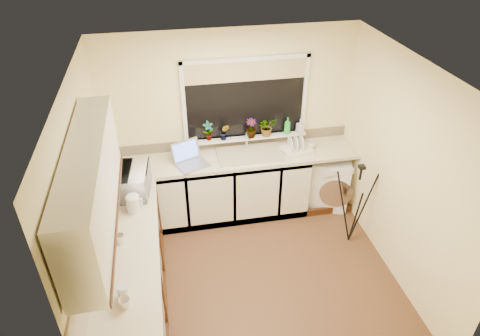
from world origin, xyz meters
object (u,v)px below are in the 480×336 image
object	(u,v)px
steel_jar	(121,239)
plant_d	(267,127)
glass_jug	(123,292)
microwave	(133,181)
plant_b	(224,132)
cup_left	(125,303)
plant_c	(251,128)
soap_bottle_green	(287,126)
tripod	(355,205)
washing_machine	(328,181)
laptop	(190,158)
cup_back	(311,145)
soap_bottle_clear	(300,126)
kettle	(133,204)
plant_a	(208,131)
dish_rack	(296,150)

from	to	relation	value
steel_jar	plant_d	size ratio (longest dim) A/B	0.41
glass_jug	microwave	bearing A→B (deg)	87.50
plant_b	plant_d	size ratio (longest dim) A/B	0.87
plant_b	plant_d	bearing A→B (deg)	1.18
cup_left	plant_c	bearing A→B (deg)	56.42
plant_c	steel_jar	bearing A→B (deg)	-135.99
cup_left	plant_b	bearing A→B (deg)	62.71
steel_jar	microwave	xyz separation A→B (m)	(0.12, 0.83, 0.09)
steel_jar	soap_bottle_green	world-z (taller)	soap_bottle_green
tripod	microwave	world-z (taller)	microwave
plant_b	plant_c	xyz separation A→B (m)	(0.35, 0.01, 0.02)
soap_bottle_green	washing_machine	bearing A→B (deg)	-22.74
laptop	cup_left	xyz separation A→B (m)	(-0.72, -2.09, -0.02)
cup_back	plant_c	bearing A→B (deg)	166.48
laptop	tripod	distance (m)	2.10
soap_bottle_clear	glass_jug	bearing A→B (deg)	-134.94
washing_machine	microwave	size ratio (longest dim) A/B	1.43
kettle	cup_back	distance (m)	2.44
soap_bottle_green	soap_bottle_clear	distance (m)	0.17
washing_machine	microwave	bearing A→B (deg)	-149.35
plant_a	soap_bottle_green	world-z (taller)	plant_a
glass_jug	cup_back	size ratio (longest dim) A/B	1.07
plant_c	cup_left	distance (m)	2.81
laptop	cup_back	xyz separation A→B (m)	(1.59, 0.07, -0.02)
plant_a	cup_back	size ratio (longest dim) A/B	1.92
plant_d	steel_jar	bearing A→B (deg)	-139.43
kettle	cup_back	bearing A→B (deg)	21.74
steel_jar	soap_bottle_clear	size ratio (longest dim) A/B	0.55
microwave	tripod	bearing A→B (deg)	-91.70
washing_machine	plant_d	xyz separation A→B (m)	(-0.85, 0.24, 0.80)
laptop	tripod	xyz separation A→B (m)	(1.90, -0.79, -0.41)
plant_b	plant_c	distance (m)	0.35
kettle	cup_back	world-z (taller)	kettle
tripod	cup_left	xyz separation A→B (m)	(-2.62, -1.30, 0.38)
plant_c	plant_d	xyz separation A→B (m)	(0.21, 0.01, -0.00)
glass_jug	plant_d	bearing A→B (deg)	51.64
tripod	plant_a	size ratio (longest dim) A/B	4.32
plant_c	cup_back	bearing A→B (deg)	-13.52
washing_machine	plant_c	distance (m)	1.35
laptop	steel_jar	bearing A→B (deg)	-144.54
microwave	plant_b	size ratio (longest dim) A/B	2.37
cup_left	microwave	bearing A→B (deg)	88.09
plant_d	soap_bottle_clear	world-z (taller)	plant_d
plant_a	plant_c	distance (m)	0.55
dish_rack	plant_d	xyz separation A→B (m)	(-0.34, 0.25, 0.25)
plant_a	plant_b	xyz separation A→B (m)	(0.20, -0.03, -0.02)
tripod	plant_c	world-z (taller)	plant_c
tripod	washing_machine	bearing A→B (deg)	77.59
washing_machine	kettle	distance (m)	2.77
glass_jug	plant_a	world-z (taller)	plant_a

